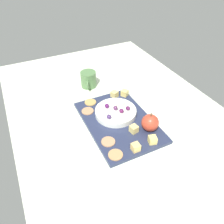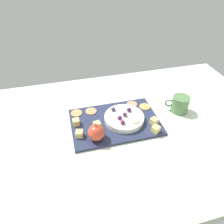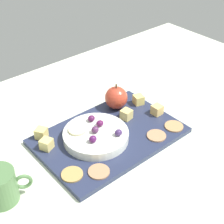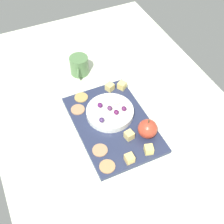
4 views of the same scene
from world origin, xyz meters
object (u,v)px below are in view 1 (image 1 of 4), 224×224
platter (119,122)px  cracker_3 (88,111)px  grape_1 (121,111)px  grape_2 (107,106)px  cracker_2 (116,155)px  apple_whole (150,123)px  grape_0 (128,108)px  cracker_1 (90,102)px  cheese_cube_2 (125,93)px  grape_4 (115,108)px  cheese_cube_4 (153,140)px  cheese_cube_1 (134,129)px  apple_slice_0 (120,103)px  cracker_0 (108,142)px  grape_3 (109,117)px  cup (88,79)px  cheese_cube_0 (114,94)px  serving_dish (116,112)px  cheese_cube_3 (136,147)px

platter → cracker_3: 14.08cm
grape_1 → grape_2: grape_2 is taller
cracker_2 → grape_2: grape_2 is taller
apple_whole → grape_0: bearing=15.3°
cracker_3 → cracker_1: bearing=-32.2°
cracker_1 → grape_0: bearing=-142.1°
cheese_cube_2 → grape_4: bearing=136.1°
cheese_cube_2 → cheese_cube_4: (-30.09, 4.95, 0.00)cm
cheese_cube_1 → grape_0: bearing=-16.2°
cheese_cube_4 → platter: bearing=18.9°
cheese_cube_2 → cheese_cube_4: 30.49cm
apple_whole → grape_4: size_ratio=3.35×
apple_whole → cracker_2: apple_whole is taller
cheese_cube_2 → grape_0: 13.55cm
platter → apple_slice_0: bearing=-29.8°
grape_1 → cracker_0: bearing=134.0°
cracker_1 → grape_3: grape_3 is taller
cracker_3 → apple_slice_0: (-3.57, -13.18, 2.42)cm
apple_whole → cracker_3: bearing=40.5°
platter → cup: size_ratio=3.64×
grape_2 → cheese_cube_0: bearing=-41.8°
cracker_0 → apple_slice_0: apple_slice_0 is taller
apple_whole → apple_slice_0: apple_whole is taller
serving_dish → cup: 26.85cm
serving_dish → cheese_cube_1: size_ratio=6.22×
grape_0 → cup: bearing=11.7°
cracker_3 → cheese_cube_3: bearing=-164.8°
grape_0 → cracker_0: bearing=127.7°
cheese_cube_1 → cracker_2: bearing=122.7°
apple_whole → cup: apple_whole is taller
grape_3 → grape_4: bearing=-51.4°
grape_0 → grape_3: (-1.50, 9.19, 0.04)cm
cheese_cube_0 → cracker_1: cheese_cube_0 is taller
platter → cheese_cube_4: cheese_cube_4 is taller
cheese_cube_1 → grape_1: size_ratio=1.38×
apple_whole → grape_2: bearing=31.9°
grape_2 → grape_4: same height
serving_dish → cheese_cube_1: (-12.05, -1.59, 0.20)cm
cheese_cube_3 → cracker_0: (7.42, 6.96, -1.16)cm
cheese_cube_3 → cracker_0: cheese_cube_3 is taller
apple_whole → grape_3: (9.94, 12.33, -0.13)cm
serving_dish → cracker_2: serving_dish is taller
cheese_cube_4 → grape_4: bearing=13.5°
cracker_0 → apple_whole: bearing=-92.5°
serving_dish → grape_4: grape_4 is taller
cheese_cube_4 → cheese_cube_3: bearing=93.2°
grape_2 → apple_slice_0: bearing=-86.8°
cheese_cube_0 → apple_slice_0: 8.56cm
apple_whole → grape_4: 15.67cm
cheese_cube_4 → apple_slice_0: 23.08cm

